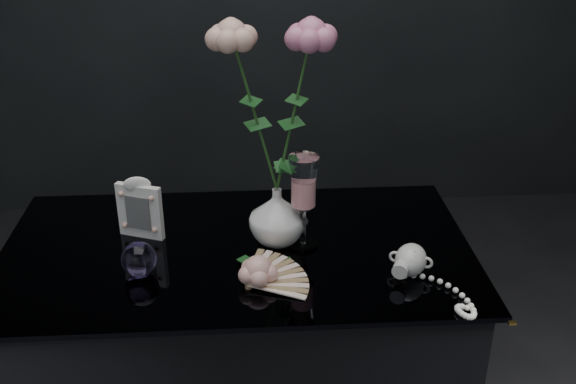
{
  "coord_description": "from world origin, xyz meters",
  "views": [
    {
      "loc": [
        0.03,
        -1.25,
        1.54
      ],
      "look_at": [
        0.11,
        0.0,
        0.92
      ],
      "focal_mm": 42.0,
      "sensor_mm": 36.0,
      "label": 1
    }
  ],
  "objects_px": {
    "wine_glass": "(303,202)",
    "pearl_jar": "(411,258)",
    "picture_frame": "(140,207)",
    "paperweight": "(139,259)",
    "loose_rose": "(258,270)",
    "vase": "(277,216)"
  },
  "relations": [
    {
      "from": "loose_rose",
      "to": "picture_frame",
      "type": "bearing_deg",
      "value": 154.84
    },
    {
      "from": "vase",
      "to": "wine_glass",
      "type": "distance_m",
      "value": 0.07
    },
    {
      "from": "picture_frame",
      "to": "paperweight",
      "type": "distance_m",
      "value": 0.17
    },
    {
      "from": "paperweight",
      "to": "picture_frame",
      "type": "bearing_deg",
      "value": 95.67
    },
    {
      "from": "vase",
      "to": "loose_rose",
      "type": "bearing_deg",
      "value": -106.29
    },
    {
      "from": "wine_glass",
      "to": "picture_frame",
      "type": "distance_m",
      "value": 0.37
    },
    {
      "from": "vase",
      "to": "wine_glass",
      "type": "relative_size",
      "value": 0.61
    },
    {
      "from": "picture_frame",
      "to": "paperweight",
      "type": "relative_size",
      "value": 2.05
    },
    {
      "from": "vase",
      "to": "picture_frame",
      "type": "distance_m",
      "value": 0.31
    },
    {
      "from": "vase",
      "to": "picture_frame",
      "type": "xyz_separation_m",
      "value": [
        -0.31,
        0.05,
        0.01
      ]
    },
    {
      "from": "vase",
      "to": "loose_rose",
      "type": "relative_size",
      "value": 0.74
    },
    {
      "from": "wine_glass",
      "to": "pearl_jar",
      "type": "xyz_separation_m",
      "value": [
        0.22,
        -0.12,
        -0.07
      ]
    },
    {
      "from": "wine_glass",
      "to": "pearl_jar",
      "type": "bearing_deg",
      "value": -29.97
    },
    {
      "from": "loose_rose",
      "to": "pearl_jar",
      "type": "xyz_separation_m",
      "value": [
        0.32,
        0.02,
        0.0
      ]
    },
    {
      "from": "vase",
      "to": "wine_glass",
      "type": "xyz_separation_m",
      "value": [
        0.06,
        -0.02,
        0.04
      ]
    },
    {
      "from": "vase",
      "to": "loose_rose",
      "type": "height_order",
      "value": "vase"
    },
    {
      "from": "picture_frame",
      "to": "vase",
      "type": "bearing_deg",
      "value": 12.88
    },
    {
      "from": "paperweight",
      "to": "pearl_jar",
      "type": "bearing_deg",
      "value": -2.93
    },
    {
      "from": "paperweight",
      "to": "loose_rose",
      "type": "height_order",
      "value": "paperweight"
    },
    {
      "from": "paperweight",
      "to": "loose_rose",
      "type": "xyz_separation_m",
      "value": [
        0.25,
        -0.05,
        -0.01
      ]
    },
    {
      "from": "paperweight",
      "to": "pearl_jar",
      "type": "relative_size",
      "value": 0.31
    },
    {
      "from": "loose_rose",
      "to": "pearl_jar",
      "type": "height_order",
      "value": "pearl_jar"
    }
  ]
}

